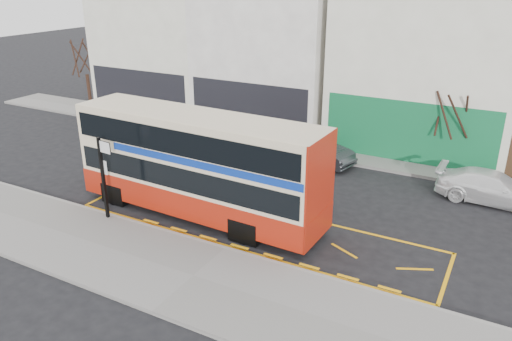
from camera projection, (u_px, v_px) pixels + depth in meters
The scene contains 15 objects.
ground at pixel (231, 246), 17.55m from camera, with size 120.00×120.00×0.00m, color black.
pavement at pixel (193, 277), 15.65m from camera, with size 40.00×4.00×0.15m, color gray.
kerb at pixel (226, 249), 17.22m from camera, with size 40.00×0.15×0.15m, color gray.
far_pavement at pixel (338, 151), 26.50m from camera, with size 50.00×3.00×0.15m, color gray.
road_markings at pixel (253, 227), 18.86m from camera, with size 14.00×3.40×0.01m, color #FFAE0D, non-canonical shape.
terrace_far_left at pixel (173, 37), 33.93m from camera, with size 8.00×8.01×10.80m.
terrace_left at pixel (279, 36), 30.22m from camera, with size 8.00×8.01×11.80m.
terrace_green_shop at pixel (432, 51), 26.34m from camera, with size 9.00×8.01×11.30m.
double_decker_bus at pixel (199, 164), 19.04m from camera, with size 10.31×2.73×4.09m.
bus_stop_post at pixel (104, 171), 18.57m from camera, with size 0.80×0.19×3.24m.
car_silver at pixel (202, 129), 27.87m from camera, with size 1.79×4.44×1.51m, color #9C9B9F.
car_grey at pixel (314, 149), 25.02m from camera, with size 1.46×4.20×1.38m, color #37393D.
car_white at pixel (492, 188), 20.69m from camera, with size 1.82×4.47×1.30m, color white.
street_tree_left at pixel (84, 48), 34.81m from camera, with size 2.68×2.68×5.79m.
street_tree_right at pixel (454, 102), 23.01m from camera, with size 2.29×2.29×4.94m.
Camera 1 is at (8.03, -13.03, 9.04)m, focal length 35.00 mm.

